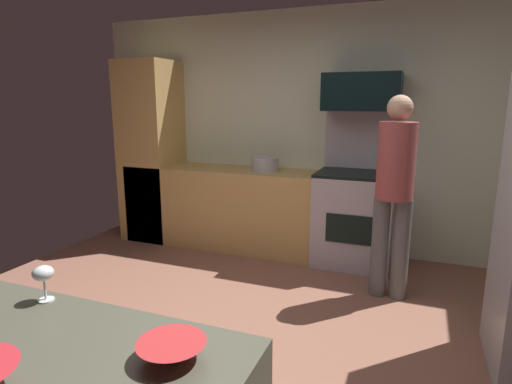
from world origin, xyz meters
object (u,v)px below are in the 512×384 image
object	(u,v)px
stock_pot	(265,164)
mixing_bowl_prep	(172,350)
person_cook	(394,188)
wine_glass_near	(43,275)
microwave	(362,92)
oven_range	(354,214)

from	to	relation	value
stock_pot	mixing_bowl_prep	bearing A→B (deg)	-74.45
person_cook	wine_glass_near	size ratio (longest dim) A/B	12.01
person_cook	wine_glass_near	world-z (taller)	person_cook
stock_pot	microwave	bearing A→B (deg)	4.67
wine_glass_near	microwave	bearing A→B (deg)	77.56
mixing_bowl_prep	wine_glass_near	world-z (taller)	wine_glass_near
oven_range	wine_glass_near	xyz separation A→B (m)	(-0.71, -3.14, 0.49)
oven_range	person_cook	size ratio (longest dim) A/B	0.91
wine_glass_near	stock_pot	bearing A→B (deg)	94.84
stock_pot	wine_glass_near	bearing A→B (deg)	-85.16
mixing_bowl_prep	stock_pot	xyz separation A→B (m)	(-0.92, 3.29, 0.05)
microwave	wine_glass_near	bearing A→B (deg)	-102.44
person_cook	stock_pot	bearing A→B (deg)	153.40
microwave	stock_pot	world-z (taller)	microwave
oven_range	wine_glass_near	size ratio (longest dim) A/B	10.99
mixing_bowl_prep	person_cook	bearing A→B (deg)	79.87
oven_range	microwave	distance (m)	1.21
wine_glass_near	oven_range	bearing A→B (deg)	77.23
person_cook	wine_glass_near	xyz separation A→B (m)	(-1.11, -2.46, 0.06)
oven_range	person_cook	distance (m)	0.90
mixing_bowl_prep	oven_range	bearing A→B (deg)	88.90
oven_range	microwave	world-z (taller)	microwave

